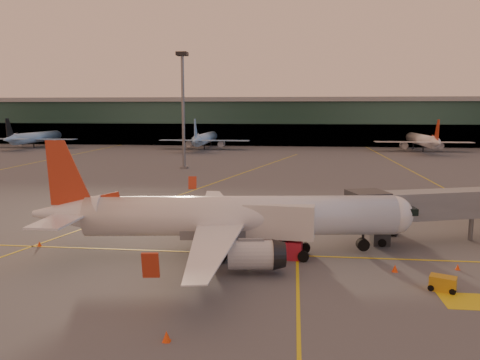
# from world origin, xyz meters

# --- Properties ---
(ground) EXTENTS (600.00, 600.00, 0.00)m
(ground) POSITION_xyz_m (0.00, 0.00, 0.00)
(ground) COLOR #4C4F54
(ground) RESTS_ON ground
(taxi_markings) EXTENTS (100.12, 173.00, 0.01)m
(taxi_markings) POSITION_xyz_m (-7.32, 44.49, 0.01)
(taxi_markings) COLOR yellow
(taxi_markings) RESTS_ON ground
(terminal) EXTENTS (400.00, 20.00, 17.60)m
(terminal) POSITION_xyz_m (0.00, 141.79, 8.76)
(terminal) COLOR #19382D
(terminal) RESTS_ON ground
(mast_west_near) EXTENTS (2.40, 2.40, 25.60)m
(mast_west_near) POSITION_xyz_m (-20.00, 66.00, 14.86)
(mast_west_near) COLOR slate
(mast_west_near) RESTS_ON ground
(distant_aircraft_row) EXTENTS (350.00, 34.00, 13.00)m
(distant_aircraft_row) POSITION_xyz_m (10.83, 118.00, 0.00)
(distant_aircraft_row) COLOR #8CBAEA
(distant_aircraft_row) RESTS_ON ground
(main_airplane) EXTENTS (34.91, 31.59, 10.55)m
(main_airplane) POSITION_xyz_m (-1.37, 4.86, 3.43)
(main_airplane) COLOR white
(main_airplane) RESTS_ON ground
(catering_truck) EXTENTS (6.52, 3.33, 4.91)m
(catering_truck) POSITION_xyz_m (3.41, 4.75, 2.79)
(catering_truck) COLOR red
(catering_truck) RESTS_ON ground
(gpu_cart) EXTENTS (2.17, 1.78, 1.10)m
(gpu_cart) POSITION_xyz_m (15.61, -2.18, 0.54)
(gpu_cart) COLOR #BE8A17
(gpu_cart) RESTS_ON ground
(pushback_tug) EXTENTS (3.48, 2.54, 1.60)m
(pushback_tug) POSITION_xyz_m (14.16, 13.78, 0.65)
(pushback_tug) COLOR black
(pushback_tug) RESTS_ON ground
(cone_nose) EXTENTS (0.39, 0.39, 0.50)m
(cone_nose) POSITION_xyz_m (18.29, 2.71, 0.24)
(cone_nose) COLOR #FF470D
(cone_nose) RESTS_ON ground
(cone_tail) EXTENTS (0.41, 0.41, 0.52)m
(cone_tail) POSITION_xyz_m (-20.04, 5.08, 0.25)
(cone_tail) COLOR #FF470D
(cone_tail) RESTS_ON ground
(cone_wing_right) EXTENTS (0.50, 0.50, 0.64)m
(cone_wing_right) POSITION_xyz_m (-2.58, -11.97, 0.31)
(cone_wing_right) COLOR #FF470D
(cone_wing_right) RESTS_ON ground
(cone_wing_left) EXTENTS (0.43, 0.43, 0.55)m
(cone_wing_left) POSITION_xyz_m (-1.70, 23.79, 0.26)
(cone_wing_left) COLOR #FF470D
(cone_wing_left) RESTS_ON ground
(cone_fwd) EXTENTS (0.49, 0.49, 0.62)m
(cone_fwd) POSITION_xyz_m (12.98, 1.59, 0.30)
(cone_fwd) COLOR #FF470D
(cone_fwd) RESTS_ON ground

